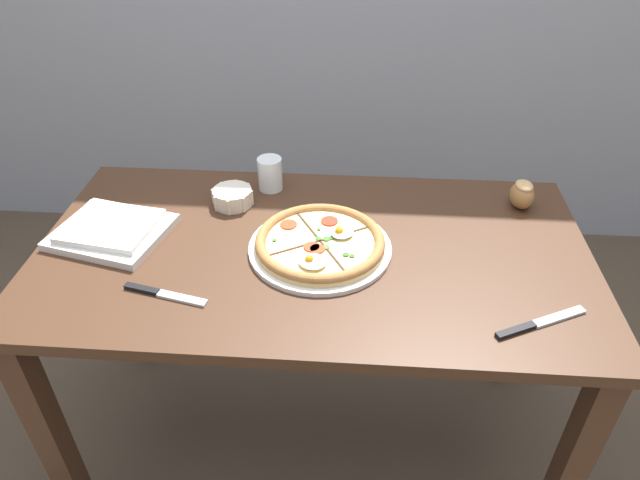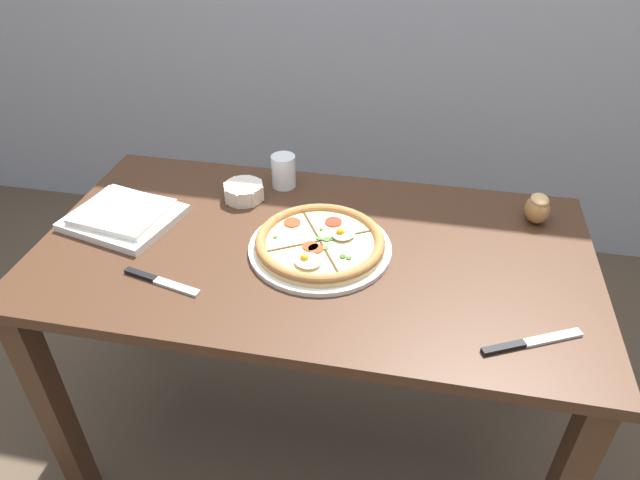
% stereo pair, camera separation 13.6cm
% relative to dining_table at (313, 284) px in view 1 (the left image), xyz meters
% --- Properties ---
extents(ground_plane, '(12.00, 12.00, 0.00)m').
position_rel_dining_table_xyz_m(ground_plane, '(0.00, 0.00, -0.64)').
color(ground_plane, brown).
extents(dining_table, '(1.34, 0.72, 0.75)m').
position_rel_dining_table_xyz_m(dining_table, '(0.00, 0.00, 0.00)').
color(dining_table, '#422819').
rests_on(dining_table, ground_plane).
extents(pizza, '(0.34, 0.34, 0.05)m').
position_rel_dining_table_xyz_m(pizza, '(0.02, -0.01, 0.13)').
color(pizza, white).
rests_on(pizza, dining_table).
extents(ramekin_bowl, '(0.11, 0.11, 0.05)m').
position_rel_dining_table_xyz_m(ramekin_bowl, '(-0.23, 0.18, 0.14)').
color(ramekin_bowl, silver).
rests_on(ramekin_bowl, dining_table).
extents(napkin_folded, '(0.30, 0.28, 0.04)m').
position_rel_dining_table_xyz_m(napkin_folded, '(-0.50, 0.02, 0.13)').
color(napkin_folded, silver).
rests_on(napkin_folded, dining_table).
extents(bread_piece_near, '(0.06, 0.08, 0.07)m').
position_rel_dining_table_xyz_m(bread_piece_near, '(0.54, 0.23, 0.15)').
color(bread_piece_near, '#A3703D').
rests_on(bread_piece_near, dining_table).
extents(knife_main, '(0.20, 0.06, 0.01)m').
position_rel_dining_table_xyz_m(knife_main, '(-0.31, -0.20, 0.12)').
color(knife_main, silver).
rests_on(knife_main, dining_table).
extents(knife_spare, '(0.20, 0.11, 0.01)m').
position_rel_dining_table_xyz_m(knife_spare, '(0.49, -0.23, 0.12)').
color(knife_spare, silver).
rests_on(knife_spare, dining_table).
extents(water_glass, '(0.07, 0.07, 0.09)m').
position_rel_dining_table_xyz_m(water_glass, '(-0.14, 0.27, 0.16)').
color(water_glass, white).
rests_on(water_glass, dining_table).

